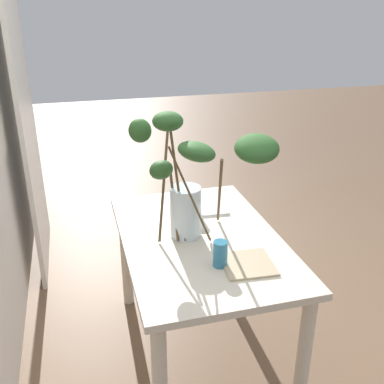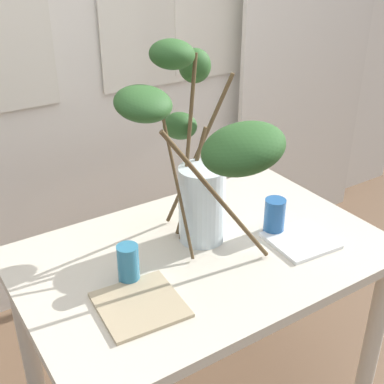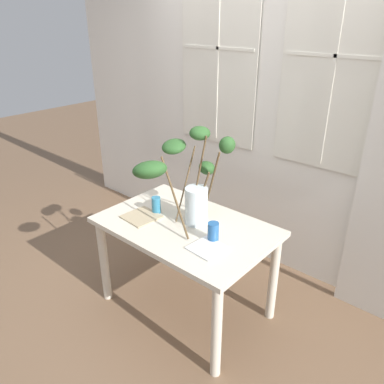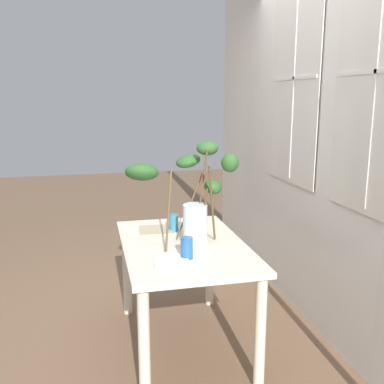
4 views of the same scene
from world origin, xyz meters
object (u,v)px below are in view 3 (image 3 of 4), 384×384
Objects in this scene: plate_square_left at (141,217)px; plate_square_right at (208,248)px; drinking_glass_blue_left at (156,205)px; drinking_glass_blue_right at (213,232)px; vase_with_branches at (187,179)px; dining_table at (186,238)px.

plate_square_left is 1.14× the size of plate_square_right.
drinking_glass_blue_right is (0.55, -0.03, 0.00)m from drinking_glass_blue_left.
vase_with_branches is at bearing 26.78° from plate_square_left.
vase_with_branches is 0.39m from drinking_glass_blue_right.
drinking_glass_blue_left is 0.96× the size of drinking_glass_blue_right.
plate_square_right is at bearing -23.97° from dining_table.
drinking_glass_blue_left is at bearing 167.77° from plate_square_right.
drinking_glass_blue_left is 0.54× the size of plate_square_left.
vase_with_branches is (-0.01, 0.02, 0.45)m from dining_table.
drinking_glass_blue_left reaches higher than dining_table.
plate_square_right is (0.03, -0.10, -0.06)m from drinking_glass_blue_right.
plate_square_left is at bearing -103.32° from drinking_glass_blue_left.
drinking_glass_blue_left is at bearing 177.21° from drinking_glass_blue_right.
drinking_glass_blue_left is (-0.27, -0.03, -0.27)m from vase_with_branches.
vase_with_branches is 3.66× the size of plate_square_right.
drinking_glass_blue_left is (-0.28, -0.01, 0.17)m from dining_table.
vase_with_branches is at bearing 168.48° from drinking_glass_blue_right.
dining_table is 0.45m from vase_with_branches.
drinking_glass_blue_right is (0.27, -0.04, 0.18)m from dining_table.
dining_table is 0.33m from drinking_glass_blue_left.
dining_table is at bearing 172.35° from drinking_glass_blue_right.
dining_table is 0.36m from plate_square_right.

